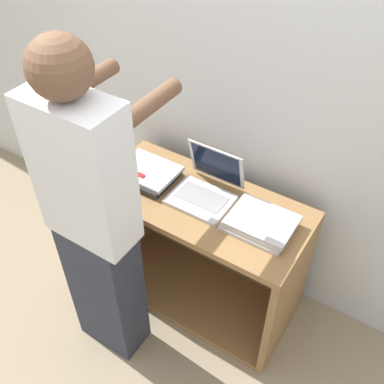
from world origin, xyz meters
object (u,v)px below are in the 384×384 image
Objects in this scene: laptop_stack_left at (146,173)px; person at (94,224)px; laptop_stack_right at (260,223)px; laptop_open at (206,188)px.

person is (0.08, -0.47, 0.08)m from laptop_stack_left.
laptop_stack_right is (0.66, -0.00, 0.00)m from laptop_stack_left.
laptop_open is 0.58m from person.
laptop_open reaches higher than laptop_stack_left.
person is (-0.26, -0.52, 0.05)m from laptop_open.
laptop_stack_left is at bearing 179.59° from laptop_stack_right.
person reaches higher than laptop_stack_right.
laptop_stack_left and laptop_stack_right have the same top height.
person is at bearing -141.29° from laptop_stack_right.
laptop_stack_left is (-0.33, -0.05, -0.02)m from laptop_open.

